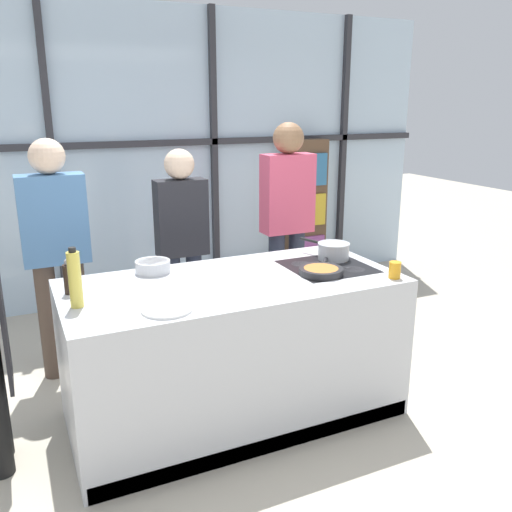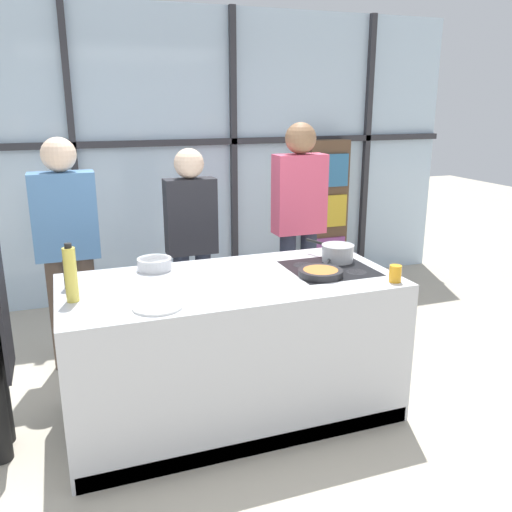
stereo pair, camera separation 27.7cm
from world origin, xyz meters
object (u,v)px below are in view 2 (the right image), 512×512
at_px(spectator_far_left, 67,242).
at_px(spectator_center_right, 299,216).
at_px(white_plate, 158,306).
at_px(oil_bottle, 71,274).
at_px(pepper_grinder, 69,273).
at_px(juice_glass_near, 395,274).
at_px(spectator_center_left, 191,237).
at_px(frying_pan, 321,272).
at_px(mixing_bowl, 154,263).
at_px(saucepan, 337,252).

height_order(spectator_far_left, spectator_center_right, spectator_center_right).
bearing_deg(white_plate, oil_bottle, 148.67).
bearing_deg(white_plate, pepper_grinder, 131.29).
height_order(white_plate, juice_glass_near, juice_glass_near).
bearing_deg(spectator_far_left, white_plate, 107.18).
distance_m(spectator_far_left, pepper_grinder, 0.84).
xyz_separation_m(oil_bottle, juice_glass_near, (1.80, -0.31, -0.10)).
relative_size(spectator_center_right, white_plate, 6.72).
bearing_deg(oil_bottle, spectator_center_left, 49.89).
height_order(frying_pan, mixing_bowl, mixing_bowl).
height_order(spectator_center_left, oil_bottle, spectator_center_left).
distance_m(spectator_center_left, white_plate, 1.41).
bearing_deg(mixing_bowl, spectator_center_right, 26.87).
xyz_separation_m(frying_pan, saucepan, (0.24, 0.25, 0.04)).
relative_size(spectator_far_left, white_plate, 6.44).
bearing_deg(frying_pan, juice_glass_near, -35.25).
height_order(spectator_far_left, oil_bottle, spectator_far_left).
relative_size(spectator_far_left, spectator_center_right, 0.96).
xyz_separation_m(spectator_center_left, pepper_grinder, (-0.91, -0.84, 0.07)).
bearing_deg(saucepan, frying_pan, -134.72).
distance_m(frying_pan, mixing_bowl, 1.05).
height_order(mixing_bowl, pepper_grinder, pepper_grinder).
relative_size(pepper_grinder, juice_glass_near, 1.98).
bearing_deg(mixing_bowl, oil_bottle, -140.78).
bearing_deg(spectator_far_left, frying_pan, 141.99).
xyz_separation_m(spectator_far_left, juice_glass_near, (1.80, -1.38, -0.02)).
distance_m(mixing_bowl, pepper_grinder, 0.55).
bearing_deg(spectator_far_left, pepper_grinder, 89.31).
bearing_deg(mixing_bowl, frying_pan, -26.71).
height_order(saucepan, pepper_grinder, pepper_grinder).
height_order(spectator_far_left, white_plate, spectator_far_left).
bearing_deg(spectator_center_left, pepper_grinder, 42.76).
bearing_deg(mixing_bowl, spectator_far_left, 127.66).
bearing_deg(juice_glass_near, mixing_bowl, 150.76).
distance_m(spectator_center_right, juice_glass_near, 1.38).
relative_size(white_plate, juice_glass_near, 2.60).
bearing_deg(frying_pan, white_plate, -169.53).
relative_size(frying_pan, pepper_grinder, 2.09).
relative_size(spectator_far_left, juice_glass_near, 16.75).
relative_size(spectator_center_left, pepper_grinder, 7.94).
relative_size(saucepan, white_plate, 1.46).
bearing_deg(spectator_far_left, mixing_bowl, 127.66).
bearing_deg(juice_glass_near, saucepan, 103.05).
distance_m(spectator_far_left, spectator_center_left, 0.90).
bearing_deg(frying_pan, spectator_center_left, 115.64).
relative_size(white_plate, pepper_grinder, 1.31).
distance_m(white_plate, oil_bottle, 0.50).
bearing_deg(spectator_far_left, juice_glass_near, 142.53).
height_order(saucepan, white_plate, saucepan).
relative_size(mixing_bowl, oil_bottle, 0.68).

